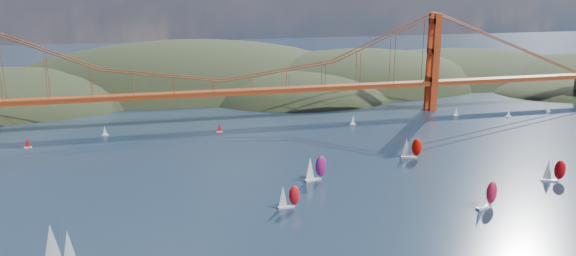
{
  "coord_description": "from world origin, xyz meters",
  "views": [
    {
      "loc": [
        -36.07,
        -108.65,
        72.62
      ],
      "look_at": [
        12.91,
        90.0,
        18.62
      ],
      "focal_mm": 35.0,
      "sensor_mm": 36.0,
      "label": 1
    }
  ],
  "objects_px": {
    "sloop_navy": "(57,245)",
    "racer_2": "(554,170)",
    "racer_0": "(288,196)",
    "racer_3": "(411,148)",
    "racer_1": "(487,194)",
    "racer_rwb": "(315,168)"
  },
  "relations": [
    {
      "from": "sloop_navy",
      "to": "racer_rwb",
      "type": "relative_size",
      "value": 1.24
    },
    {
      "from": "racer_3",
      "to": "racer_1",
      "type": "bearing_deg",
      "value": -71.81
    },
    {
      "from": "racer_0",
      "to": "racer_3",
      "type": "bearing_deg",
      "value": 31.09
    },
    {
      "from": "sloop_navy",
      "to": "racer_3",
      "type": "xyz_separation_m",
      "value": [
        130.92,
        62.31,
        -1.14
      ]
    },
    {
      "from": "sloop_navy",
      "to": "racer_2",
      "type": "distance_m",
      "value": 171.15
    },
    {
      "from": "racer_2",
      "to": "sloop_navy",
      "type": "bearing_deg",
      "value": -152.08
    },
    {
      "from": "sloop_navy",
      "to": "racer_1",
      "type": "xyz_separation_m",
      "value": [
        131.18,
        7.17,
        -1.06
      ]
    },
    {
      "from": "racer_1",
      "to": "racer_3",
      "type": "xyz_separation_m",
      "value": [
        -0.26,
        55.14,
        -0.08
      ]
    },
    {
      "from": "racer_3",
      "to": "racer_rwb",
      "type": "distance_m",
      "value": 49.76
    },
    {
      "from": "sloop_navy",
      "to": "racer_0",
      "type": "distance_m",
      "value": 71.58
    },
    {
      "from": "racer_0",
      "to": "racer_1",
      "type": "relative_size",
      "value": 0.87
    },
    {
      "from": "sloop_navy",
      "to": "racer_rwb",
      "type": "distance_m",
      "value": 95.66
    },
    {
      "from": "racer_rwb",
      "to": "racer_1",
      "type": "bearing_deg",
      "value": -54.58
    },
    {
      "from": "racer_1",
      "to": "racer_3",
      "type": "height_order",
      "value": "racer_1"
    },
    {
      "from": "racer_1",
      "to": "racer_3",
      "type": "distance_m",
      "value": 55.14
    },
    {
      "from": "racer_0",
      "to": "racer_rwb",
      "type": "xyz_separation_m",
      "value": [
        16.07,
        23.22,
        0.89
      ]
    },
    {
      "from": "racer_2",
      "to": "racer_3",
      "type": "xyz_separation_m",
      "value": [
        -38.61,
        38.86,
        0.1
      ]
    },
    {
      "from": "racer_1",
      "to": "racer_0",
      "type": "bearing_deg",
      "value": 147.49
    },
    {
      "from": "racer_3",
      "to": "racer_rwb",
      "type": "bearing_deg",
      "value": -142.7
    },
    {
      "from": "sloop_navy",
      "to": "racer_2",
      "type": "bearing_deg",
      "value": 5.29
    },
    {
      "from": "sloop_navy",
      "to": "racer_1",
      "type": "distance_m",
      "value": 131.38
    },
    {
      "from": "racer_2",
      "to": "racer_3",
      "type": "relative_size",
      "value": 0.98
    }
  ]
}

